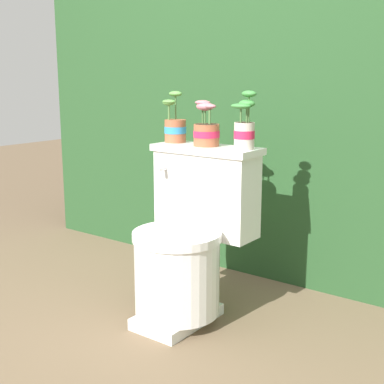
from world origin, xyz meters
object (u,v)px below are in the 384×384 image
toilet (188,242)px  potted_plant_middle (244,128)px  potted_plant_midleft (206,129)px  potted_plant_left (175,126)px

toilet → potted_plant_middle: potted_plant_middle is taller
potted_plant_midleft → potted_plant_left: bearing=173.7°
toilet → potted_plant_left: 0.55m
potted_plant_left → potted_plant_middle: potted_plant_middle is taller
potted_plant_left → potted_plant_midleft: size_ratio=1.18×
potted_plant_left → potted_plant_midleft: (0.19, -0.02, -0.00)m
toilet → potted_plant_middle: bearing=34.0°
toilet → potted_plant_midleft: size_ratio=3.82×
potted_plant_left → toilet: bearing=-38.2°
toilet → potted_plant_left: bearing=141.8°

